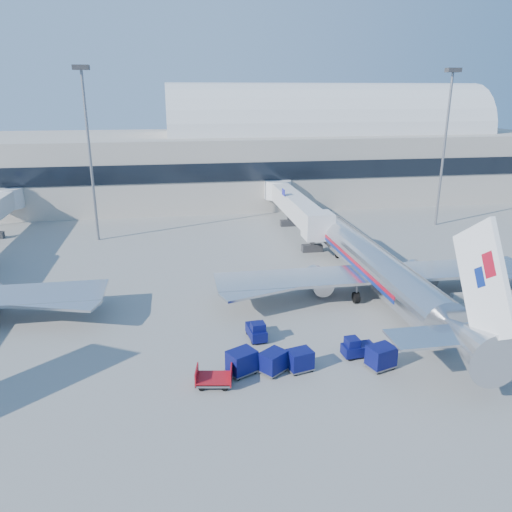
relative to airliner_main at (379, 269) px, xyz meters
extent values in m
plane|color=gray|center=(-10.00, -4.51, -2.93)|extent=(260.00, 260.00, 0.00)
cube|color=#B2AA9E|center=(-35.00, 51.49, 3.07)|extent=(170.00, 28.00, 12.00)
cube|color=black|center=(-35.00, 37.54, 4.07)|extent=(170.00, 0.40, 3.00)
cylinder|color=silver|center=(10.00, 51.49, 9.07)|extent=(60.00, 18.00, 18.00)
cylinder|color=silver|center=(0.00, 1.49, -0.03)|extent=(3.80, 28.00, 3.80)
sphere|color=silver|center=(0.00, 15.49, -0.03)|extent=(3.72, 3.72, 3.72)
cone|color=silver|center=(0.00, -15.51, 0.37)|extent=(3.80, 6.00, 3.80)
cube|color=#A30C20|center=(0.00, 2.49, 0.22)|extent=(3.85, 20.16, 0.32)
cube|color=navy|center=(0.00, 2.49, -0.15)|extent=(3.85, 20.16, 0.32)
cube|color=white|center=(0.00, -16.01, 4.77)|extent=(0.35, 7.79, 8.74)
cube|color=silver|center=(0.00, -15.01, 0.57)|extent=(11.00, 3.00, 0.18)
cube|color=silver|center=(0.00, 0.49, -0.63)|extent=(32.00, 5.00, 0.28)
cylinder|color=#B7B7BC|center=(-5.50, 1.99, -1.58)|extent=(2.10, 3.80, 2.10)
cylinder|color=#B7B7BC|center=(5.50, 1.99, -1.58)|extent=(2.10, 3.80, 2.10)
cylinder|color=black|center=(0.00, 12.49, -2.48)|extent=(0.40, 0.90, 0.90)
cube|color=silver|center=(-2.40, 25.49, 1.07)|extent=(2.70, 24.00, 2.70)
cube|color=silver|center=(-2.40, 13.29, 1.07)|extent=(3.40, 3.20, 3.20)
cylinder|color=silver|center=(-2.40, 36.99, 1.07)|extent=(4.40, 4.40, 3.00)
cube|color=#2D2D30|center=(-2.40, 15.49, -1.13)|extent=(0.50, 0.50, 3.00)
cube|color=#2D2D30|center=(-2.40, 15.49, -2.48)|extent=(2.60, 1.00, 0.90)
cube|color=#2D2D30|center=(-2.40, 28.49, -1.13)|extent=(0.50, 0.50, 3.00)
cube|color=#2D2D30|center=(-2.40, 28.49, -2.48)|extent=(2.60, 1.00, 0.90)
cube|color=navy|center=(-4.00, 25.49, 2.87)|extent=(0.12, 1.40, 0.90)
cylinder|color=silver|center=(-44.40, 36.99, 1.07)|extent=(4.40, 4.40, 3.00)
cylinder|color=slate|center=(-30.00, 25.49, 8.07)|extent=(0.36, 0.36, 22.00)
cube|color=#2D2D30|center=(-30.00, 25.49, 19.37)|extent=(2.00, 1.20, 0.60)
cylinder|color=slate|center=(20.00, 25.49, 8.07)|extent=(0.36, 0.36, 22.00)
cube|color=#2D2D30|center=(20.00, 25.49, 19.37)|extent=(2.00, 1.20, 0.60)
cube|color=#9E9E96|center=(8.00, -2.51, -2.48)|extent=(3.00, 0.55, 0.90)
cube|color=#9E9E96|center=(11.30, -2.51, -2.48)|extent=(3.00, 0.55, 0.90)
cube|color=#090D49|center=(-6.07, -10.81, -2.34)|extent=(2.55, 1.43, 0.80)
cube|color=#090D49|center=(-6.60, -10.85, -1.70)|extent=(1.05, 1.15, 0.75)
cylinder|color=black|center=(-5.26, -10.26, -2.63)|extent=(0.62, 0.29, 0.60)
cube|color=#090D49|center=(1.80, -8.88, -2.38)|extent=(2.50, 1.70, 0.74)
cube|color=#090D49|center=(1.32, -8.75, -1.79)|extent=(1.12, 1.19, 0.69)
cylinder|color=black|center=(2.68, -8.66, -2.65)|extent=(0.59, 0.36, 0.56)
cube|color=#090D49|center=(-13.32, -6.65, -2.32)|extent=(1.50, 2.65, 0.83)
cube|color=#090D49|center=(-13.27, -7.20, -1.66)|extent=(1.19, 1.09, 0.77)
cylinder|color=black|center=(-13.90, -5.82, -2.62)|extent=(0.30, 0.64, 0.62)
cube|color=#090D49|center=(-10.99, -12.06, -2.02)|extent=(2.00, 1.72, 1.39)
cube|color=slate|center=(-10.99, -12.06, -2.72)|extent=(2.10, 1.79, 0.10)
cylinder|color=black|center=(-10.47, -11.39, -2.74)|extent=(0.41, 0.24, 0.38)
cube|color=#090D49|center=(-12.97, -12.02, -1.99)|extent=(2.25, 2.17, 1.43)
cube|color=slate|center=(-12.97, -12.02, -2.71)|extent=(2.36, 2.27, 0.10)
cylinder|color=black|center=(-12.75, -11.17, -2.73)|extent=(0.41, 0.36, 0.39)
cube|color=#090D49|center=(-15.24, -11.78, -1.91)|extent=(2.40, 2.22, 1.55)
cube|color=slate|center=(-15.24, -11.78, -2.69)|extent=(2.52, 2.31, 0.11)
cylinder|color=black|center=(-14.84, -10.92, -2.71)|extent=(0.46, 0.35, 0.43)
cube|color=#090D49|center=(-5.04, -12.73, -1.93)|extent=(2.24, 1.97, 1.52)
cube|color=slate|center=(-5.04, -12.73, -2.70)|extent=(2.36, 2.05, 0.10)
cylinder|color=black|center=(-4.52, -11.96, -2.72)|extent=(0.45, 0.29, 0.42)
cube|color=#090D49|center=(5.66, -11.20, -1.87)|extent=(2.24, 1.88, 1.61)
cube|color=slate|center=(5.66, -11.20, -2.68)|extent=(2.36, 1.96, 0.11)
cylinder|color=black|center=(6.31, -10.46, -2.71)|extent=(0.47, 0.25, 0.44)
cube|color=slate|center=(-17.36, -13.05, -2.53)|extent=(2.73, 2.08, 0.14)
cube|color=maroon|center=(-17.36, -13.05, -2.31)|extent=(2.74, 2.14, 0.09)
cylinder|color=black|center=(-16.48, -12.57, -2.70)|extent=(0.48, 0.25, 0.45)
camera|label=1|loc=(-19.45, -43.19, 16.49)|focal=35.00mm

